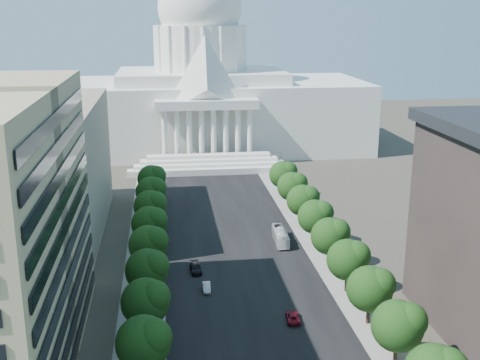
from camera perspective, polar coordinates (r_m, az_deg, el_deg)
name	(u,v)px	position (r m, az deg, el deg)	size (l,w,h in m)	color
road_asphalt	(230,237)	(137.57, -0.92, -5.43)	(30.00, 260.00, 0.01)	black
sidewalk_left	(146,241)	(136.92, -8.89, -5.73)	(8.00, 260.00, 0.02)	gray
sidewalk_right	(312,233)	(140.81, 6.81, -5.04)	(8.00, 260.00, 0.02)	gray
capitol	(201,95)	(224.89, -3.69, 8.06)	(120.00, 56.00, 73.00)	white
office_block_left_far	(16,169)	(145.82, -20.51, 0.96)	(38.00, 52.00, 30.00)	gray
tree_l_c	(146,341)	(85.12, -8.95, -14.89)	(7.79, 7.60, 9.97)	#33261C
tree_l_d	(147,301)	(95.66, -8.79, -11.26)	(7.79, 7.60, 9.97)	#33261C
tree_l_e	(149,269)	(106.52, -8.66, -8.35)	(7.79, 7.60, 9.97)	#33261C
tree_l_f	(150,244)	(117.59, -8.55, -5.99)	(7.79, 7.60, 9.97)	#33261C
tree_l_g	(151,223)	(128.84, -8.47, -4.04)	(7.79, 7.60, 9.97)	#33261C
tree_l_h	(151,205)	(140.20, -8.40, -2.40)	(7.79, 7.60, 9.97)	#33261C
tree_l_i	(152,191)	(151.67, -8.34, -1.01)	(7.79, 7.60, 9.97)	#33261C
tree_l_j	(153,178)	(163.21, -8.29, 0.19)	(7.79, 7.60, 9.97)	#33261C
tree_r_c	(400,324)	(91.07, 14.97, -13.10)	(7.79, 7.60, 9.97)	#33261C
tree_r_d	(372,288)	(100.99, 12.41, -9.94)	(7.79, 7.60, 9.97)	#33261C
tree_r_e	(350,259)	(111.33, 10.35, -7.35)	(7.79, 7.60, 9.97)	#33261C
tree_r_f	(331,235)	(121.97, 8.67, -5.19)	(7.79, 7.60, 9.97)	#33261C
tree_r_g	(317,216)	(132.84, 7.27, -3.38)	(7.79, 7.60, 9.97)	#33261C
tree_r_h	(304,199)	(143.89, 6.08, -1.85)	(7.79, 7.60, 9.97)	#33261C
tree_r_i	(293,186)	(155.08, 5.07, -0.53)	(7.79, 7.60, 9.97)	#33261C
tree_r_j	(284,174)	(166.39, 4.20, 0.61)	(7.79, 7.60, 9.97)	#33261C
streetlight_b	(413,331)	(91.29, 16.07, -13.56)	(2.61, 0.44, 9.00)	gray
streetlight_c	(357,261)	(112.21, 11.08, -7.55)	(2.61, 0.44, 9.00)	gray
streetlight_d	(322,216)	(134.52, 7.78, -3.44)	(2.61, 0.44, 9.00)	gray
streetlight_e	(297,185)	(157.65, 5.45, -0.51)	(2.61, 0.44, 9.00)	gray
streetlight_f	(279,163)	(181.27, 3.73, 1.66)	(2.61, 0.44, 9.00)	gray
car_silver	(207,287)	(112.30, -3.17, -10.13)	(1.41, 4.03, 1.33)	#9FA1A7
car_red	(293,317)	(102.56, 5.04, -12.83)	(2.15, 4.66, 1.30)	maroon
car_dark_b	(196,268)	(120.01, -4.22, -8.35)	(2.11, 5.20, 1.51)	black
city_bus	(281,236)	(134.26, 3.87, -5.32)	(2.54, 10.86, 3.02)	silver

